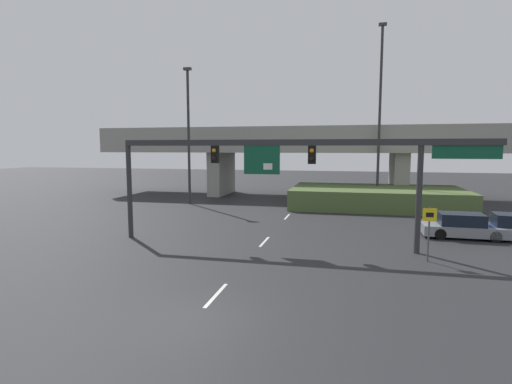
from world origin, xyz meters
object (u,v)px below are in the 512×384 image
speed_limit_sign (429,226)px  highway_light_pole_far (380,111)px  highway_light_pole_near (189,133)px  parked_sedan_near_right (463,226)px  signal_gantry (289,158)px

speed_limit_sign → highway_light_pole_far: size_ratio=0.16×
highway_light_pole_near → parked_sedan_near_right: (21.06, -9.60, -5.94)m
highway_light_pole_near → parked_sedan_near_right: bearing=-24.5°
signal_gantry → speed_limit_sign: signal_gantry is taller
speed_limit_sign → highway_light_pole_far: highway_light_pole_far is taller
signal_gantry → highway_light_pole_far: bearing=72.2°
highway_light_pole_near → highway_light_pole_far: size_ratio=0.76×
signal_gantry → highway_light_pole_near: (-11.39, 13.87, 1.89)m
speed_limit_sign → parked_sedan_near_right: bearing=63.0°
speed_limit_sign → highway_light_pole_near: bearing=139.8°
speed_limit_sign → highway_light_pole_near: highway_light_pole_near is taller
speed_limit_sign → highway_light_pole_near: size_ratio=0.20×
signal_gantry → parked_sedan_near_right: signal_gantry is taller
signal_gantry → highway_light_pole_far: 19.00m
highway_light_pole_far → parked_sedan_near_right: (3.98, -13.44, -7.86)m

